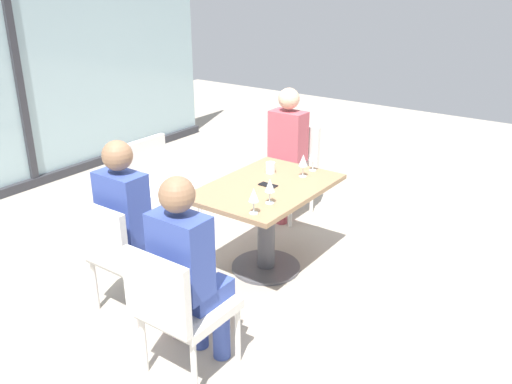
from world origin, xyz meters
TOP-DOWN VIEW (x-y plane):
  - ground_plane at (0.00, 0.00)m, footprint 12.00×12.00m
  - window_wall_backdrop at (0.00, 3.20)m, footprint 5.48×0.10m
  - dining_table_main at (0.00, 0.00)m, footprint 1.15×0.79m
  - chair_far_left at (-1.08, 0.46)m, footprint 0.50×0.46m
  - chair_far_right at (1.08, 0.46)m, footprint 0.50×0.46m
  - chair_side_end at (-1.34, -0.31)m, footprint 0.50×0.46m
  - chair_near_window at (0.00, 1.17)m, footprint 0.46×0.51m
  - person_far_left at (-0.97, 0.46)m, footprint 0.39×0.34m
  - person_far_right at (0.97, 0.46)m, footprint 0.39×0.34m
  - person_side_end at (-1.23, -0.31)m, footprint 0.39×0.34m
  - wine_glass_0 at (0.50, -0.12)m, footprint 0.07×0.07m
  - wine_glass_1 at (0.33, -0.13)m, footprint 0.07×0.07m
  - wine_glass_2 at (-0.48, -0.23)m, footprint 0.07×0.07m
  - wine_glass_3 at (-0.27, -0.22)m, footprint 0.07×0.07m
  - coffee_cup at (0.25, 0.13)m, footprint 0.08×0.08m
  - cell_phone_on_table at (0.00, -0.01)m, footprint 0.07×0.14m
  - handbag_0 at (-0.95, -0.03)m, footprint 0.34×0.28m

SIDE VIEW (x-z plane):
  - ground_plane at x=0.00m, z-range 0.00..0.00m
  - handbag_0 at x=-0.95m, z-range 0.00..0.28m
  - chair_far_left at x=-1.08m, z-range 0.06..0.93m
  - chair_far_right at x=1.08m, z-range 0.06..0.93m
  - chair_side_end at x=-1.34m, z-range 0.06..0.93m
  - chair_near_window at x=0.00m, z-range 0.06..0.93m
  - dining_table_main at x=0.00m, z-range 0.16..0.89m
  - person_far_left at x=-0.97m, z-range 0.07..1.33m
  - person_far_right at x=0.97m, z-range 0.07..1.33m
  - person_side_end at x=-1.23m, z-range 0.07..1.33m
  - cell_phone_on_table at x=0.00m, z-range 0.73..0.74m
  - coffee_cup at x=0.25m, z-range 0.73..0.82m
  - wine_glass_0 at x=0.50m, z-range 0.77..0.95m
  - wine_glass_1 at x=0.33m, z-range 0.77..0.95m
  - wine_glass_2 at x=-0.48m, z-range 0.77..0.95m
  - wine_glass_3 at x=-0.27m, z-range 0.77..0.95m
  - window_wall_backdrop at x=0.00m, z-range -0.14..2.56m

